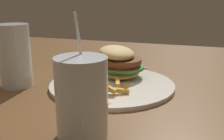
{
  "coord_description": "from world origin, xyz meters",
  "views": [
    {
      "loc": [
        -0.63,
        -0.43,
        0.94
      ],
      "look_at": [
        -0.03,
        -0.23,
        0.76
      ],
      "focal_mm": 42.0,
      "sensor_mm": 36.0,
      "label": 1
    }
  ],
  "objects_px": {
    "beer_glass": "(13,57)",
    "meal_plate_near": "(115,74)",
    "spoon": "(113,65)",
    "juice_glass": "(82,102)"
  },
  "relations": [
    {
      "from": "meal_plate_near",
      "to": "spoon",
      "type": "xyz_separation_m",
      "value": [
        0.17,
        0.06,
        -0.02
      ]
    },
    {
      "from": "spoon",
      "to": "meal_plate_near",
      "type": "bearing_deg",
      "value": 106.5
    },
    {
      "from": "meal_plate_near",
      "to": "spoon",
      "type": "height_order",
      "value": "meal_plate_near"
    },
    {
      "from": "spoon",
      "to": "beer_glass",
      "type": "bearing_deg",
      "value": 52.19
    },
    {
      "from": "meal_plate_near",
      "to": "beer_glass",
      "type": "bearing_deg",
      "value": 111.71
    },
    {
      "from": "beer_glass",
      "to": "meal_plate_near",
      "type": "bearing_deg",
      "value": -68.29
    },
    {
      "from": "juice_glass",
      "to": "spoon",
      "type": "bearing_deg",
      "value": 11.91
    },
    {
      "from": "beer_glass",
      "to": "juice_glass",
      "type": "distance_m",
      "value": 0.32
    },
    {
      "from": "juice_glass",
      "to": "spoon",
      "type": "distance_m",
      "value": 0.45
    },
    {
      "from": "spoon",
      "to": "juice_glass",
      "type": "bearing_deg",
      "value": 98.17
    }
  ]
}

